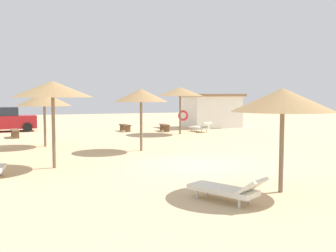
{
  "coord_description": "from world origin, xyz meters",
  "views": [
    {
      "loc": [
        -5.98,
        -12.59,
        2.53
      ],
      "look_at": [
        0.0,
        3.0,
        1.2
      ],
      "focal_mm": 41.07,
      "sensor_mm": 36.0,
      "label": 1
    }
  ],
  "objects_px": {
    "lounger_0": "(200,127)",
    "lounger_3": "(227,189)",
    "parasol_1": "(53,89)",
    "bench_0": "(125,126)",
    "beach_cabana": "(211,110)",
    "parasol_6": "(141,96)",
    "parasol_3": "(283,100)",
    "parasol_4": "(44,99)",
    "parked_car": "(5,120)",
    "bench_2": "(165,126)",
    "parasol_0": "(180,92)",
    "bench_1": "(15,132)"
  },
  "relations": [
    {
      "from": "parasol_3",
      "to": "bench_1",
      "type": "xyz_separation_m",
      "value": [
        -6.68,
        16.55,
        -2.06
      ]
    },
    {
      "from": "parasol_4",
      "to": "beach_cabana",
      "type": "height_order",
      "value": "parasol_4"
    },
    {
      "from": "parasol_0",
      "to": "bench_2",
      "type": "xyz_separation_m",
      "value": [
        -0.27,
        2.22,
        -2.41
      ]
    },
    {
      "from": "lounger_0",
      "to": "beach_cabana",
      "type": "xyz_separation_m",
      "value": [
        2.51,
        3.21,
        1.03
      ]
    },
    {
      "from": "parasol_3",
      "to": "bench_0",
      "type": "height_order",
      "value": "parasol_3"
    },
    {
      "from": "bench_2",
      "to": "parked_car",
      "type": "height_order",
      "value": "parked_car"
    },
    {
      "from": "parasol_4",
      "to": "lounger_0",
      "type": "height_order",
      "value": "parasol_4"
    },
    {
      "from": "lounger_3",
      "to": "beach_cabana",
      "type": "relative_size",
      "value": 0.45
    },
    {
      "from": "lounger_0",
      "to": "beach_cabana",
      "type": "height_order",
      "value": "beach_cabana"
    },
    {
      "from": "parasol_1",
      "to": "parasol_6",
      "type": "xyz_separation_m",
      "value": [
        4.08,
        2.96,
        -0.21
      ]
    },
    {
      "from": "lounger_0",
      "to": "lounger_3",
      "type": "xyz_separation_m",
      "value": [
        -7.17,
        -16.31,
        -0.0
      ]
    },
    {
      "from": "parasol_1",
      "to": "beach_cabana",
      "type": "height_order",
      "value": "parasol_1"
    },
    {
      "from": "parasol_4",
      "to": "bench_0",
      "type": "xyz_separation_m",
      "value": [
        5.77,
        6.53,
        -1.99
      ]
    },
    {
      "from": "parasol_1",
      "to": "lounger_3",
      "type": "height_order",
      "value": "parasol_1"
    },
    {
      "from": "bench_1",
      "to": "parasol_6",
      "type": "bearing_deg",
      "value": -55.38
    },
    {
      "from": "parasol_6",
      "to": "lounger_0",
      "type": "relative_size",
      "value": 1.44
    },
    {
      "from": "parasol_6",
      "to": "bench_2",
      "type": "bearing_deg",
      "value": 63.21
    },
    {
      "from": "parasol_4",
      "to": "lounger_3",
      "type": "relative_size",
      "value": 1.35
    },
    {
      "from": "parked_car",
      "to": "parasol_0",
      "type": "bearing_deg",
      "value": -28.74
    },
    {
      "from": "parasol_1",
      "to": "parasol_4",
      "type": "distance_m",
      "value": 6.04
    },
    {
      "from": "bench_1",
      "to": "bench_2",
      "type": "relative_size",
      "value": 1.0
    },
    {
      "from": "parasol_1",
      "to": "parasol_4",
      "type": "bearing_deg",
      "value": 89.59
    },
    {
      "from": "parasol_6",
      "to": "beach_cabana",
      "type": "bearing_deg",
      "value": 49.37
    },
    {
      "from": "parasol_6",
      "to": "parked_car",
      "type": "relative_size",
      "value": 0.7
    },
    {
      "from": "parasol_4",
      "to": "beach_cabana",
      "type": "xyz_separation_m",
      "value": [
        13.11,
        7.51,
        -0.99
      ]
    },
    {
      "from": "parked_car",
      "to": "beach_cabana",
      "type": "height_order",
      "value": "beach_cabana"
    },
    {
      "from": "parasol_1",
      "to": "beach_cabana",
      "type": "distance_m",
      "value": 18.93
    },
    {
      "from": "parasol_0",
      "to": "lounger_0",
      "type": "xyz_separation_m",
      "value": [
        1.93,
        0.94,
        -2.43
      ]
    },
    {
      "from": "parasol_0",
      "to": "bench_1",
      "type": "bearing_deg",
      "value": 171.43
    },
    {
      "from": "parasol_1",
      "to": "parasol_4",
      "type": "height_order",
      "value": "parasol_1"
    },
    {
      "from": "parasol_6",
      "to": "bench_2",
      "type": "xyz_separation_m",
      "value": [
        4.37,
        8.65,
        -2.18
      ]
    },
    {
      "from": "lounger_0",
      "to": "parasol_4",
      "type": "bearing_deg",
      "value": -157.91
    },
    {
      "from": "parasol_0",
      "to": "bench_0",
      "type": "relative_size",
      "value": 2.0
    },
    {
      "from": "parasol_6",
      "to": "parked_car",
      "type": "height_order",
      "value": "parasol_6"
    },
    {
      "from": "parasol_3",
      "to": "bench_2",
      "type": "relative_size",
      "value": 1.78
    },
    {
      "from": "parasol_3",
      "to": "parasol_6",
      "type": "xyz_separation_m",
      "value": [
        -1.19,
        8.59,
        0.12
      ]
    },
    {
      "from": "parasol_3",
      "to": "bench_0",
      "type": "xyz_separation_m",
      "value": [
        0.55,
        18.18,
        -2.06
      ]
    },
    {
      "from": "parasol_3",
      "to": "lounger_0",
      "type": "relative_size",
      "value": 1.38
    },
    {
      "from": "parasol_1",
      "to": "bench_1",
      "type": "xyz_separation_m",
      "value": [
        -1.41,
        10.92,
        -2.39
      ]
    },
    {
      "from": "bench_0",
      "to": "beach_cabana",
      "type": "distance_m",
      "value": 7.48
    },
    {
      "from": "bench_0",
      "to": "beach_cabana",
      "type": "xyz_separation_m",
      "value": [
        7.34,
        0.99,
        1.0
      ]
    },
    {
      "from": "lounger_3",
      "to": "bench_2",
      "type": "height_order",
      "value": "lounger_3"
    },
    {
      "from": "parasol_0",
      "to": "parasol_6",
      "type": "relative_size",
      "value": 1.08
    },
    {
      "from": "parasol_4",
      "to": "bench_2",
      "type": "xyz_separation_m",
      "value": [
        8.4,
        5.58,
        -1.99
      ]
    },
    {
      "from": "lounger_0",
      "to": "parked_car",
      "type": "bearing_deg",
      "value": 158.63
    },
    {
      "from": "bench_2",
      "to": "parasol_4",
      "type": "bearing_deg",
      "value": -146.4
    },
    {
      "from": "parasol_4",
      "to": "parasol_6",
      "type": "bearing_deg",
      "value": -37.22
    },
    {
      "from": "parasol_3",
      "to": "parasol_0",
      "type": "bearing_deg",
      "value": 77.07
    },
    {
      "from": "parasol_1",
      "to": "bench_2",
      "type": "distance_m",
      "value": 14.56
    },
    {
      "from": "parasol_3",
      "to": "parasol_4",
      "type": "bearing_deg",
      "value": 114.14
    }
  ]
}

